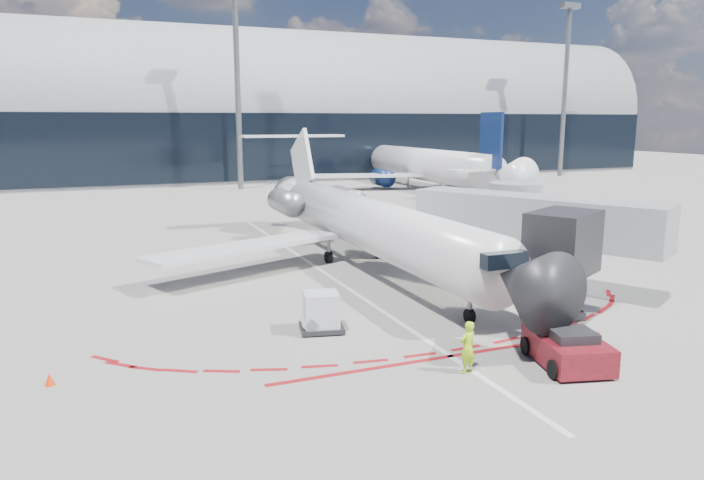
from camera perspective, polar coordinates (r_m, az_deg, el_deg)
name	(u,v)px	position (r m, az deg, el deg)	size (l,w,h in m)	color
ground	(339,283)	(33.64, -1.16, -3.89)	(260.00, 260.00, 0.00)	slate
apron_centerline	(327,274)	(35.46, -2.32, -3.12)	(0.25, 40.00, 0.01)	silver
apron_stop_bar	(450,356)	(23.76, 8.93, -10.39)	(14.00, 0.25, 0.01)	maroon
terminal_building	(180,120)	(96.09, -15.36, 10.45)	(150.00, 24.15, 24.00)	#9D9FA2
jet_bridge	(528,225)	(35.18, 15.72, 1.36)	(10.03, 15.20, 4.90)	#9A9CA2
light_mast_centre	(238,87)	(80.24, -10.36, 13.50)	(0.70, 0.70, 25.00)	slate
light_mast_east	(565,94)	(102.93, 18.76, 12.49)	(0.70, 0.70, 25.00)	slate
regional_jet	(364,222)	(36.99, 1.07, 1.68)	(25.87, 31.90, 7.99)	silver
pushback_tug	(568,348)	(23.78, 19.01, -9.31)	(2.92, 5.40, 1.38)	#4F0B11
ramp_worker	(467,347)	(22.10, 10.46, -9.55)	(0.67, 0.44, 1.85)	#ABE217
uld_container	(321,312)	(25.88, -2.81, -6.59)	(2.02, 1.82, 1.64)	black
safety_cone_left	(50,379)	(23.24, -25.79, -11.32)	(0.32, 0.32, 0.44)	#FF3305
safety_cone_right	(547,346)	(24.85, 17.30, -9.20)	(0.36, 0.36, 0.49)	#FF3305
bg_airliner_1	(421,141)	(81.72, 6.33, 8.89)	(36.21, 38.34, 11.71)	silver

